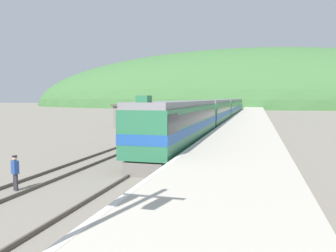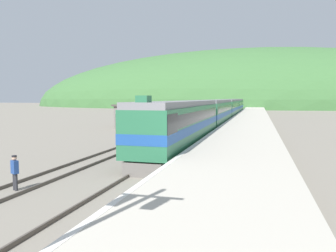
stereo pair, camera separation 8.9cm
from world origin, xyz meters
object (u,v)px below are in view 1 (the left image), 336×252
object	(u,v)px
track_worker	(15,171)
carriage_third	(228,108)
carriage_second	(215,112)
express_train_lead_car	(182,123)
carriage_fourth	(235,106)

from	to	relation	value
track_worker	carriage_third	bearing A→B (deg)	85.16
carriage_second	carriage_third	bearing A→B (deg)	90.00
express_train_lead_car	track_worker	bearing A→B (deg)	-109.44
carriage_fourth	track_worker	world-z (taller)	carriage_fourth
carriage_second	carriage_fourth	xyz separation A→B (m)	(0.00, 42.14, 0.00)
express_train_lead_car	carriage_second	bearing A→B (deg)	90.00
carriage_third	express_train_lead_car	bearing A→B (deg)	-90.00
carriage_second	carriage_fourth	size ratio (longest dim) A/B	1.00
carriage_second	carriage_third	size ratio (longest dim) A/B	1.00
express_train_lead_car	carriage_fourth	world-z (taller)	express_train_lead_car
express_train_lead_car	carriage_fourth	distance (m)	63.23
express_train_lead_car	track_worker	xyz separation A→B (m)	(-4.70, -13.32, -1.26)
express_train_lead_car	carriage_third	size ratio (longest dim) A/B	0.98
express_train_lead_car	carriage_third	distance (m)	42.16
express_train_lead_car	carriage_fourth	bearing A→B (deg)	90.00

